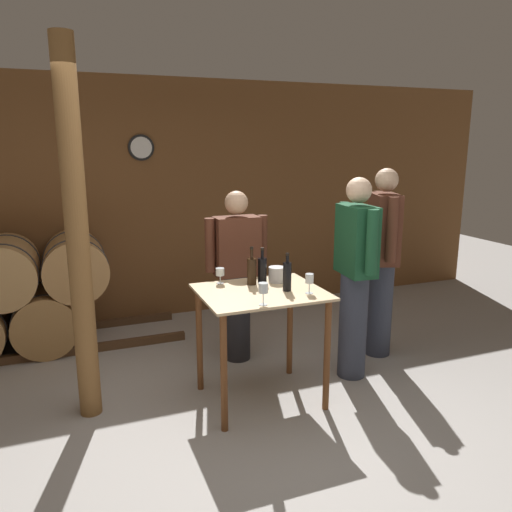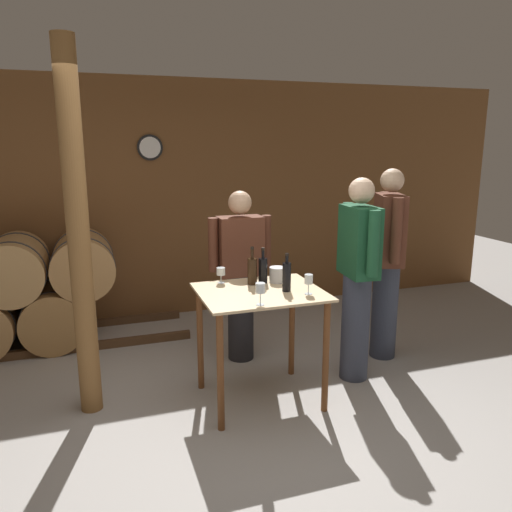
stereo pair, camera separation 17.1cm
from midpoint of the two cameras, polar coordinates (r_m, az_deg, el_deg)
name	(u,v)px [view 2 (the right image)]	position (r m, az deg, el deg)	size (l,w,h in m)	color
ground_plane	(267,440)	(3.66, 2.71, -20.26)	(14.00, 14.00, 0.00)	#9E9993
back_wall	(184,200)	(5.84, -7.38, 6.38)	(8.40, 0.08, 2.70)	brown
barrel_rack	(0,296)	(5.43, -26.46, -4.08)	(3.89, 0.81, 1.13)	#4C331E
tasting_table	(260,313)	(3.85, 1.76, -6.56)	(0.93, 0.78, 0.90)	#D1B284
wooden_post	(78,236)	(3.73, -18.40, 2.17)	(0.16, 0.16, 2.70)	brown
wine_bottle_far_left	(252,270)	(3.94, 0.81, -1.66)	(0.08, 0.08, 0.30)	black
wine_bottle_left	(263,270)	(3.98, 2.03, -1.57)	(0.07, 0.07, 0.29)	black
wine_bottle_center	(287,276)	(3.77, 4.83, -2.29)	(0.07, 0.07, 0.29)	black
wine_glass_near_left	(221,272)	(3.99, -2.81, -1.84)	(0.07, 0.07, 0.13)	silver
wine_glass_near_center	(260,289)	(3.44, 1.93, -3.78)	(0.07, 0.07, 0.16)	silver
wine_glass_near_right	(309,280)	(3.72, 7.35, -2.74)	(0.06, 0.06, 0.15)	silver
ice_bucket	(277,275)	(4.02, 3.69, -2.15)	(0.13, 0.13, 0.12)	silver
person_host	(358,276)	(4.26, 12.68, -2.21)	(0.25, 0.59, 1.73)	#333847
person_visitor_with_scarf	(240,273)	(4.56, -0.72, -1.94)	(0.59, 0.24, 1.58)	#232328
person_visitor_bearded	(387,260)	(4.76, 15.79, -0.45)	(0.34, 0.56, 1.78)	#333847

